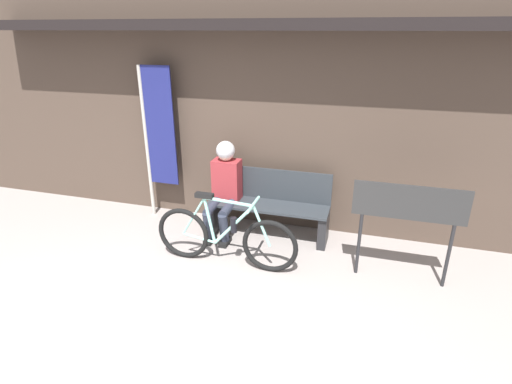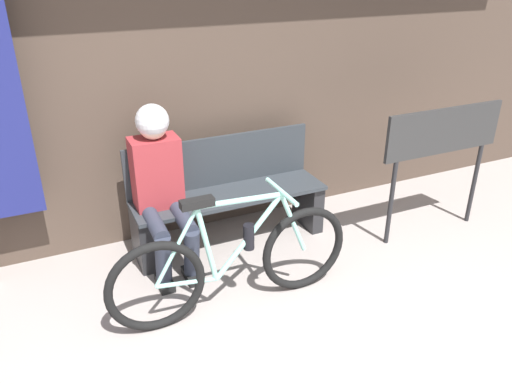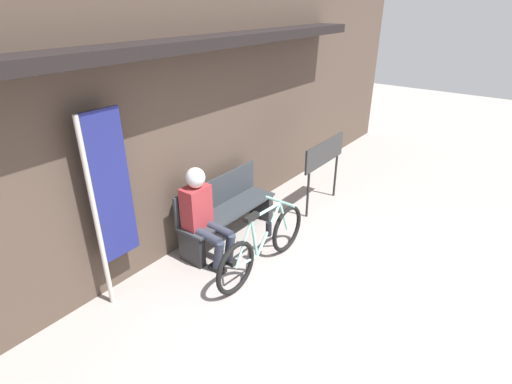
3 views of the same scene
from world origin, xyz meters
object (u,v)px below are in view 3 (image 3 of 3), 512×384
at_px(signboard, 324,157).
at_px(banner_pole, 108,197).
at_px(person_seated, 202,210).
at_px(park_bench_near, 226,212).
at_px(bicycle, 263,245).

bearing_deg(signboard, banner_pole, 167.29).
xyz_separation_m(person_seated, banner_pole, (-1.02, 0.24, 0.51)).
xyz_separation_m(park_bench_near, banner_pole, (-1.57, 0.13, 0.81)).
xyz_separation_m(bicycle, banner_pole, (-1.29, 0.94, 0.86)).
bearing_deg(person_seated, park_bench_near, 11.13).
distance_m(bicycle, banner_pole, 1.81).
height_order(person_seated, signboard, person_seated).
bearing_deg(signboard, bicycle, -172.75).
bearing_deg(banner_pole, person_seated, -12.97).
relative_size(bicycle, banner_pole, 0.80).
distance_m(person_seated, signboard, 2.17).
xyz_separation_m(park_bench_near, bicycle, (-0.28, -0.81, -0.05)).
xyz_separation_m(bicycle, person_seated, (-0.26, 0.71, 0.35)).
bearing_deg(signboard, person_seated, 167.42).
bearing_deg(bicycle, person_seated, 110.55).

